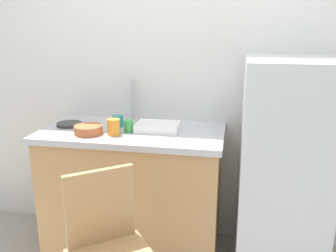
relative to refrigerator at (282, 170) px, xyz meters
name	(u,v)px	position (x,y,z in m)	size (l,w,h in m)	color
back_wall	(179,60)	(-0.73, 0.36, 0.64)	(4.80, 0.10, 2.67)	silver
cabinet_base	(134,194)	(-0.98, 0.01, -0.26)	(1.17, 0.60, 0.87)	tan
countertop	(133,132)	(-0.98, 0.01, 0.19)	(1.21, 0.64, 0.04)	#B7B7BC
faucet	(133,100)	(-1.04, 0.26, 0.36)	(0.02, 0.02, 0.29)	#B7B7BC
refrigerator	(282,170)	(0.00, 0.00, 0.00)	(0.53, 0.62, 1.39)	silver
chair	(109,252)	(-0.89, -0.75, -0.20)	(0.56, 0.56, 0.89)	tan
dish_tray	(158,127)	(-0.81, 0.02, 0.24)	(0.28, 0.20, 0.05)	white
terracotta_bowl	(88,130)	(-1.23, -0.14, 0.24)	(0.18, 0.18, 0.06)	#B25B33
hotplate	(69,124)	(-1.43, 0.02, 0.22)	(0.17, 0.17, 0.02)	#2D2D2D
cup_green	(129,126)	(-0.99, -0.05, 0.25)	(0.06, 0.06, 0.08)	green
cup_teal	(118,121)	(-1.10, 0.05, 0.25)	(0.08, 0.08, 0.08)	teal
cup_orange	(114,127)	(-1.06, -0.13, 0.26)	(0.08, 0.08, 0.10)	orange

